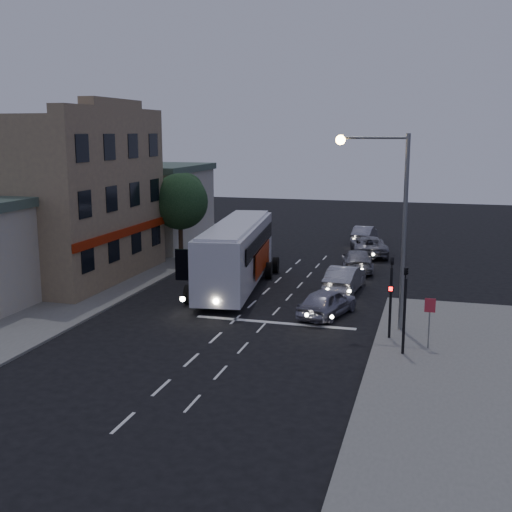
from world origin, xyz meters
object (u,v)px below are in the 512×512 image
(tour_bus, at_px, (236,252))
(car_suv, at_px, (327,302))
(car_sedan_b, at_px, (357,260))
(car_sedan_c, at_px, (369,246))
(traffic_signal_side, at_px, (405,300))
(regulatory_sign, at_px, (430,315))
(street_tree, at_px, (180,199))
(car_sedan_a, at_px, (345,279))
(traffic_signal_main, at_px, (391,288))
(car_extra, at_px, (365,234))
(streetlight, at_px, (390,209))

(tour_bus, bearing_deg, car_suv, -44.55)
(car_sedan_b, bearing_deg, car_sedan_c, -100.73)
(traffic_signal_side, distance_m, regulatory_sign, 1.61)
(traffic_signal_side, xyz_separation_m, street_tree, (-16.51, 16.22, 2.08))
(car_sedan_a, distance_m, car_sedan_c, 11.52)
(tour_bus, height_order, car_suv, tour_bus)
(car_sedan_a, height_order, traffic_signal_side, traffic_signal_side)
(tour_bus, height_order, traffic_signal_main, traffic_signal_main)
(car_suv, relative_size, regulatory_sign, 1.94)
(tour_bus, height_order, car_extra, tour_bus)
(traffic_signal_side, relative_size, street_tree, 0.66)
(regulatory_sign, bearing_deg, street_tree, 138.92)
(tour_bus, bearing_deg, car_sedan_b, 37.94)
(car_extra, distance_m, traffic_signal_main, 25.84)
(tour_bus, xyz_separation_m, car_sedan_c, (6.64, 12.11, -1.36))
(car_sedan_b, xyz_separation_m, streetlight, (2.89, -12.88, 5.02))
(streetlight, relative_size, street_tree, 1.45)
(car_sedan_b, distance_m, street_tree, 13.22)
(traffic_signal_main, bearing_deg, street_tree, 137.97)
(traffic_signal_side, bearing_deg, streetlight, 105.70)
(car_extra, bearing_deg, car_suv, 95.01)
(car_suv, xyz_separation_m, streetlight, (3.06, -1.60, 5.01))
(car_sedan_c, xyz_separation_m, street_tree, (-12.85, -5.67, 3.75))
(car_suv, height_order, car_sedan_c, car_sedan_c)
(car_suv, relative_size, car_sedan_c, 0.79)
(tour_bus, distance_m, regulatory_sign, 14.34)
(streetlight, bearing_deg, regulatory_sign, -51.25)
(car_extra, relative_size, streetlight, 0.49)
(car_sedan_a, relative_size, car_extra, 1.05)
(car_sedan_a, distance_m, traffic_signal_side, 11.19)
(car_sedan_c, height_order, regulatory_sign, regulatory_sign)
(streetlight, bearing_deg, traffic_signal_side, -74.30)
(car_sedan_b, distance_m, regulatory_sign, 16.09)
(regulatory_sign, bearing_deg, tour_bus, 142.02)
(car_suv, relative_size, car_extra, 0.96)
(traffic_signal_side, distance_m, streetlight, 4.84)
(car_sedan_c, distance_m, regulatory_sign, 21.46)
(regulatory_sign, bearing_deg, car_sedan_b, 107.56)
(traffic_signal_main, bearing_deg, car_sedan_a, 110.71)
(traffic_signal_main, height_order, streetlight, streetlight)
(car_sedan_a, bearing_deg, street_tree, -20.51)
(car_sedan_b, height_order, traffic_signal_main, traffic_signal_main)
(car_sedan_b, bearing_deg, traffic_signal_side, 94.50)
(car_suv, distance_m, car_sedan_c, 16.90)
(traffic_signal_main, distance_m, street_tree, 21.38)
(car_sedan_a, height_order, street_tree, street_tree)
(car_suv, distance_m, traffic_signal_side, 6.63)
(car_extra, bearing_deg, traffic_signal_main, 102.22)
(car_suv, bearing_deg, tour_bus, -21.10)
(car_sedan_a, distance_m, street_tree, 14.41)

